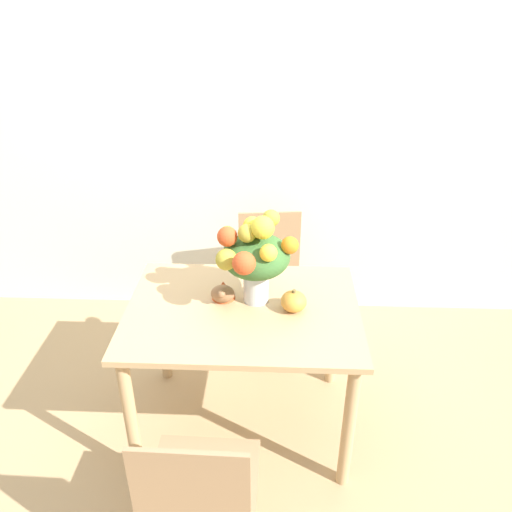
% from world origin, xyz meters
% --- Properties ---
extents(ground_plane, '(12.00, 12.00, 0.00)m').
position_xyz_m(ground_plane, '(0.00, 0.00, 0.00)').
color(ground_plane, tan).
extents(wall_back, '(8.00, 0.06, 2.70)m').
position_xyz_m(wall_back, '(0.00, 1.18, 1.35)').
color(wall_back, silver).
rests_on(wall_back, ground_plane).
extents(dining_table, '(1.12, 0.82, 0.76)m').
position_xyz_m(dining_table, '(0.00, 0.00, 0.64)').
color(dining_table, tan).
rests_on(dining_table, ground_plane).
extents(flower_vase, '(0.37, 0.41, 0.48)m').
position_xyz_m(flower_vase, '(0.06, 0.06, 1.02)').
color(flower_vase, silver).
rests_on(flower_vase, dining_table).
extents(pumpkin, '(0.12, 0.12, 0.11)m').
position_xyz_m(pumpkin, '(0.24, -0.01, 0.81)').
color(pumpkin, gold).
rests_on(pumpkin, dining_table).
extents(turkey_figurine, '(0.12, 0.16, 0.10)m').
position_xyz_m(turkey_figurine, '(-0.10, 0.07, 0.81)').
color(turkey_figurine, '#936642').
rests_on(turkey_figurine, dining_table).
extents(dining_chair_near_window, '(0.46, 0.46, 0.87)m').
position_xyz_m(dining_chair_near_window, '(0.13, 0.77, 0.46)').
color(dining_chair_near_window, '#9E7A56').
rests_on(dining_chair_near_window, ground_plane).
extents(dining_chair_far_side, '(0.43, 0.43, 0.87)m').
position_xyz_m(dining_chair_far_side, '(-0.11, -0.79, 0.46)').
color(dining_chair_far_side, '#9E7A56').
rests_on(dining_chair_far_side, ground_plane).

